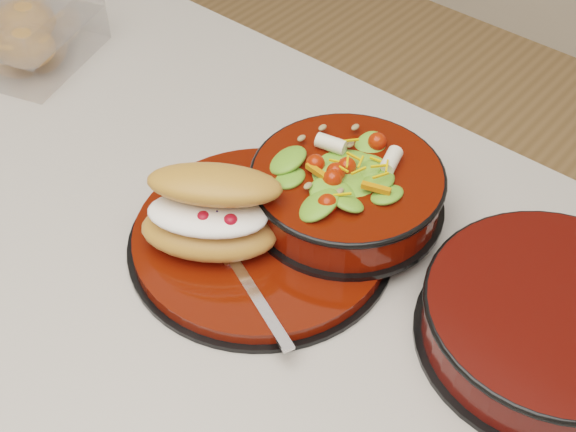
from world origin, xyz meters
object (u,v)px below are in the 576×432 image
Objects in this scene: salad_bowl at (347,184)px; extra_bowl at (554,321)px; dinner_plate at (261,238)px; croissant at (212,213)px; fork at (249,286)px; pastry_box at (0,22)px.

extra_bowl is (0.24, -0.00, -0.02)m from salad_bowl.
croissant is at bearing -124.81° from dinner_plate.
dinner_plate is 1.77× the size of croissant.
salad_bowl reaches higher than dinner_plate.
extra_bowl is at bearing -1.00° from salad_bowl.
fork is at bearing -149.58° from extra_bowl.
pastry_box is at bearing 136.70° from croissant.
salad_bowl is 1.32× the size of croissant.
salad_bowl reaches higher than croissant.
croissant is 1.05× the size of fork.
dinner_plate is 0.11m from salad_bowl.
dinner_plate is 0.30m from extra_bowl.
salad_bowl is at bearing 179.00° from extra_bowl.
salad_bowl is 0.15m from croissant.
croissant is (-0.07, -0.13, 0.01)m from salad_bowl.
salad_bowl reaches higher than fork.
fork reaches higher than dinner_plate.
croissant is at bearing 93.96° from fork.
croissant reaches higher than fork.
extra_bowl is (0.25, 0.15, 0.01)m from fork.
pastry_box is (-0.51, 0.05, 0.03)m from dinner_plate.
pastry_box is at bearing -176.49° from salad_bowl.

